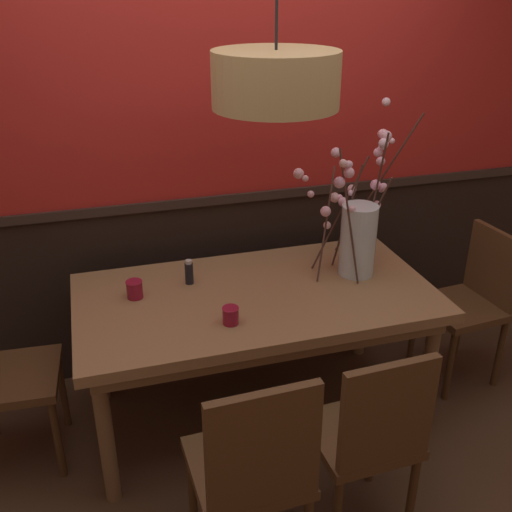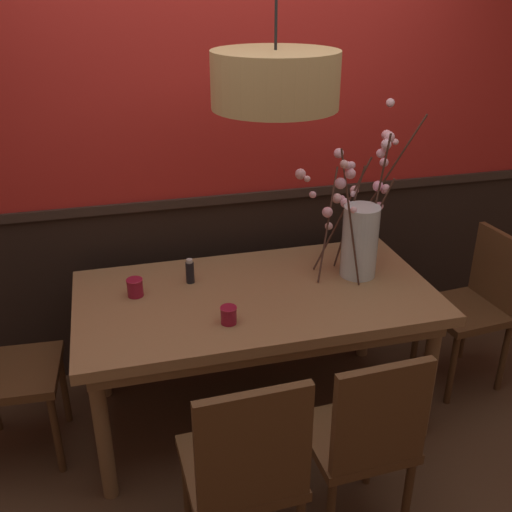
{
  "view_description": "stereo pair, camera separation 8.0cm",
  "coord_description": "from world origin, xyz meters",
  "px_view_note": "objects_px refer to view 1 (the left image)",
  "views": [
    {
      "loc": [
        -0.73,
        -2.46,
        2.18
      ],
      "look_at": [
        0.0,
        0.0,
        0.95
      ],
      "focal_mm": 41.66,
      "sensor_mm": 36.0,
      "label": 1
    },
    {
      "loc": [
        -0.65,
        -2.49,
        2.18
      ],
      "look_at": [
        0.0,
        0.0,
        0.95
      ],
      "focal_mm": 41.66,
      "sensor_mm": 36.0,
      "label": 2
    }
  ],
  "objects_px": {
    "vase_with_blossoms": "(357,232)",
    "candle_holder_nearer_edge": "(135,289)",
    "dining_table": "(256,308)",
    "chair_near_side_right": "(370,434)",
    "chair_head_east_end": "(472,297)",
    "chair_near_side_left": "(253,467)",
    "condiment_bottle": "(189,272)",
    "pendant_lamp": "(276,80)",
    "candle_holder_nearer_center": "(231,315)"
  },
  "relations": [
    {
      "from": "vase_with_blossoms",
      "to": "condiment_bottle",
      "type": "height_order",
      "value": "vase_with_blossoms"
    },
    {
      "from": "candle_holder_nearer_edge",
      "to": "condiment_bottle",
      "type": "relative_size",
      "value": 0.7
    },
    {
      "from": "chair_near_side_right",
      "to": "condiment_bottle",
      "type": "height_order",
      "value": "chair_near_side_right"
    },
    {
      "from": "chair_head_east_end",
      "to": "candle_holder_nearer_edge",
      "type": "height_order",
      "value": "chair_head_east_end"
    },
    {
      "from": "chair_near_side_right",
      "to": "candle_holder_nearer_center",
      "type": "distance_m",
      "value": 0.78
    },
    {
      "from": "dining_table",
      "to": "chair_head_east_end",
      "type": "xyz_separation_m",
      "value": [
        1.29,
        0.01,
        -0.15
      ]
    },
    {
      "from": "chair_near_side_left",
      "to": "vase_with_blossoms",
      "type": "height_order",
      "value": "vase_with_blossoms"
    },
    {
      "from": "chair_head_east_end",
      "to": "condiment_bottle",
      "type": "relative_size",
      "value": 6.94
    },
    {
      "from": "chair_head_east_end",
      "to": "candle_holder_nearer_center",
      "type": "relative_size",
      "value": 10.92
    },
    {
      "from": "vase_with_blossoms",
      "to": "dining_table",
      "type": "bearing_deg",
      "value": -172.42
    },
    {
      "from": "chair_near_side_right",
      "to": "pendant_lamp",
      "type": "relative_size",
      "value": 0.75
    },
    {
      "from": "candle_holder_nearer_center",
      "to": "pendant_lamp",
      "type": "height_order",
      "value": "pendant_lamp"
    },
    {
      "from": "chair_near_side_left",
      "to": "chair_head_east_end",
      "type": "xyz_separation_m",
      "value": [
        1.56,
        0.91,
        -0.02
      ]
    },
    {
      "from": "vase_with_blossoms",
      "to": "candle_holder_nearer_edge",
      "type": "distance_m",
      "value": 1.16
    },
    {
      "from": "candle_holder_nearer_center",
      "to": "candle_holder_nearer_edge",
      "type": "height_order",
      "value": "candle_holder_nearer_edge"
    },
    {
      "from": "chair_near_side_left",
      "to": "candle_holder_nearer_center",
      "type": "distance_m",
      "value": 0.71
    },
    {
      "from": "dining_table",
      "to": "condiment_bottle",
      "type": "distance_m",
      "value": 0.38
    },
    {
      "from": "chair_near_side_left",
      "to": "chair_near_side_right",
      "type": "height_order",
      "value": "chair_near_side_left"
    },
    {
      "from": "vase_with_blossoms",
      "to": "candle_holder_nearer_center",
      "type": "distance_m",
      "value": 0.84
    },
    {
      "from": "chair_near_side_left",
      "to": "condiment_bottle",
      "type": "bearing_deg",
      "value": 91.13
    },
    {
      "from": "pendant_lamp",
      "to": "vase_with_blossoms",
      "type": "bearing_deg",
      "value": 18.22
    },
    {
      "from": "chair_near_side_right",
      "to": "condiment_bottle",
      "type": "distance_m",
      "value": 1.19
    },
    {
      "from": "dining_table",
      "to": "pendant_lamp",
      "type": "relative_size",
      "value": 1.42
    },
    {
      "from": "chair_near_side_left",
      "to": "vase_with_blossoms",
      "type": "xyz_separation_m",
      "value": [
        0.84,
        0.97,
        0.44
      ]
    },
    {
      "from": "condiment_bottle",
      "to": "candle_holder_nearer_center",
      "type": "bearing_deg",
      "value": -76.15
    },
    {
      "from": "dining_table",
      "to": "pendant_lamp",
      "type": "xyz_separation_m",
      "value": [
        0.06,
        -0.09,
        1.12
      ]
    },
    {
      "from": "dining_table",
      "to": "chair_head_east_end",
      "type": "relative_size",
      "value": 1.95
    },
    {
      "from": "candle_holder_nearer_center",
      "to": "candle_holder_nearer_edge",
      "type": "distance_m",
      "value": 0.53
    },
    {
      "from": "chair_near_side_left",
      "to": "chair_head_east_end",
      "type": "relative_size",
      "value": 1.07
    },
    {
      "from": "chair_near_side_left",
      "to": "pendant_lamp",
      "type": "relative_size",
      "value": 0.78
    },
    {
      "from": "candle_holder_nearer_edge",
      "to": "chair_near_side_right",
      "type": "bearing_deg",
      "value": -50.52
    },
    {
      "from": "chair_near_side_right",
      "to": "candle_holder_nearer_edge",
      "type": "xyz_separation_m",
      "value": [
        -0.8,
        0.97,
        0.27
      ]
    },
    {
      "from": "candle_holder_nearer_edge",
      "to": "candle_holder_nearer_center",
      "type": "bearing_deg",
      "value": -42.95
    },
    {
      "from": "dining_table",
      "to": "candle_holder_nearer_center",
      "type": "bearing_deg",
      "value": -128.16
    },
    {
      "from": "chair_near_side_left",
      "to": "candle_holder_nearer_edge",
      "type": "xyz_separation_m",
      "value": [
        -0.3,
        1.01,
        0.26
      ]
    },
    {
      "from": "chair_head_east_end",
      "to": "candle_holder_nearer_edge",
      "type": "bearing_deg",
      "value": 176.65
    },
    {
      "from": "dining_table",
      "to": "chair_head_east_end",
      "type": "height_order",
      "value": "chair_head_east_end"
    },
    {
      "from": "vase_with_blossoms",
      "to": "condiment_bottle",
      "type": "relative_size",
      "value": 6.45
    },
    {
      "from": "chair_head_east_end",
      "to": "vase_with_blossoms",
      "type": "relative_size",
      "value": 1.08
    },
    {
      "from": "vase_with_blossoms",
      "to": "pendant_lamp",
      "type": "xyz_separation_m",
      "value": [
        -0.51,
        -0.17,
        0.81
      ]
    },
    {
      "from": "pendant_lamp",
      "to": "condiment_bottle",
      "type": "bearing_deg",
      "value": 141.47
    },
    {
      "from": "condiment_bottle",
      "to": "pendant_lamp",
      "type": "distance_m",
      "value": 1.07
    },
    {
      "from": "vase_with_blossoms",
      "to": "chair_near_side_left",
      "type": "bearing_deg",
      "value": -130.83
    },
    {
      "from": "chair_near_side_left",
      "to": "pendant_lamp",
      "type": "xyz_separation_m",
      "value": [
        0.33,
        0.8,
        1.25
      ]
    },
    {
      "from": "chair_near_side_right",
      "to": "pendant_lamp",
      "type": "distance_m",
      "value": 1.48
    },
    {
      "from": "vase_with_blossoms",
      "to": "condiment_bottle",
      "type": "distance_m",
      "value": 0.88
    },
    {
      "from": "chair_near_side_left",
      "to": "candle_holder_nearer_edge",
      "type": "relative_size",
      "value": 10.68
    },
    {
      "from": "dining_table",
      "to": "chair_near_side_right",
      "type": "height_order",
      "value": "chair_near_side_right"
    },
    {
      "from": "chair_near_side_right",
      "to": "pendant_lamp",
      "type": "height_order",
      "value": "pendant_lamp"
    },
    {
      "from": "chair_near_side_left",
      "to": "condiment_bottle",
      "type": "relative_size",
      "value": 7.44
    }
  ]
}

